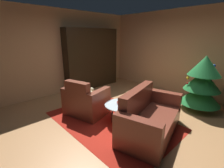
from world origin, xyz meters
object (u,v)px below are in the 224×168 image
Objects in this scene: bookshelf_unit at (95,60)px; couch_red at (149,119)px; coffee_table at (121,106)px; bottle_on_table at (124,103)px; armchair_red at (86,102)px; book_stack_on_table at (122,102)px; decorated_tree at (202,83)px.

couch_red is (3.24, -1.15, -0.73)m from bookshelf_unit.
coffee_table is (-0.69, -0.11, 0.08)m from couch_red.
couch_red is at bearing 20.29° from bottle_on_table.
armchair_red is 0.98m from book_stack_on_table.
armchair_red is at bearing -128.20° from decorated_tree.
bottle_on_table is at bearing -26.24° from bookshelf_unit.
coffee_table is at bearing -171.18° from couch_red.
bookshelf_unit is 1.90× the size of armchair_red.
couch_red is 1.97m from decorated_tree.
armchair_red is 5.27× the size of book_stack_on_table.
couch_red is 0.71m from coffee_table.
book_stack_on_table is at bearing -25.65° from bookshelf_unit.
armchair_red is at bearing -165.07° from bottle_on_table.
bookshelf_unit is 10.04× the size of book_stack_on_table.
book_stack_on_table is at bearing 144.85° from bottle_on_table.
coffee_table is at bearing 22.68° from armchair_red.
bottle_on_table is (1.04, 0.28, 0.22)m from armchair_red.
coffee_table is at bearing -116.47° from decorated_tree.
bookshelf_unit reaches higher than bottle_on_table.
couch_red reaches higher than book_stack_on_table.
bottle_on_table is 2.25m from decorated_tree.
bottle_on_table is at bearing 14.93° from armchair_red.
armchair_red reaches higher than book_stack_on_table.
decorated_tree reaches higher than bottle_on_table.
coffee_table is 3.32× the size of book_stack_on_table.
armchair_red reaches higher than bottle_on_table.
coffee_table is 2.27m from decorated_tree.
bookshelf_unit reaches higher than couch_red.
decorated_tree is at bearing 11.91° from bookshelf_unit.
armchair_red is at bearing -157.32° from coffee_table.
bottle_on_table is at bearing -35.15° from book_stack_on_table.
armchair_red is 3.04m from decorated_tree.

